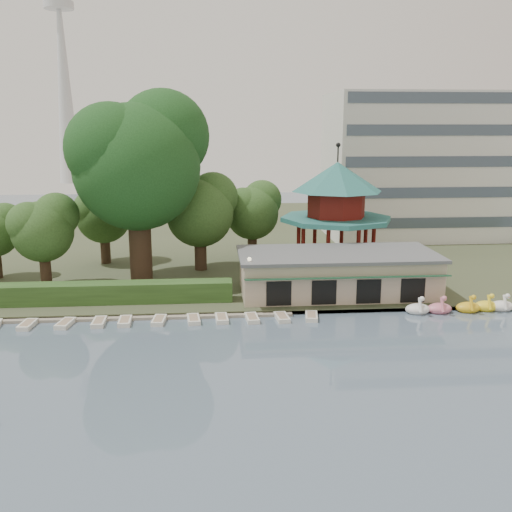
{
  "coord_description": "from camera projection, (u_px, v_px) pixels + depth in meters",
  "views": [
    {
      "loc": [
        -1.8,
        -29.44,
        15.82
      ],
      "look_at": [
        2.0,
        18.0,
        5.0
      ],
      "focal_mm": 40.0,
      "sensor_mm": 36.0,
      "label": 1
    }
  ],
  "objects": [
    {
      "name": "ground_plane",
      "position": [
        246.0,
        413.0,
        32.26
      ],
      "size": [
        220.0,
        220.0,
        0.0
      ],
      "primitive_type": "plane",
      "color": "slate",
      "rests_on": "ground"
    },
    {
      "name": "embankment",
      "position": [
        234.0,
        313.0,
        49.05
      ],
      "size": [
        220.0,
        0.6,
        0.3
      ],
      "primitive_type": "cube",
      "color": "gray",
      "rests_on": "ground"
    },
    {
      "name": "moored_rowboats",
      "position": [
        111.0,
        322.0,
        46.77
      ],
      "size": [
        34.63,
        2.69,
        0.36
      ],
      "color": "silver",
      "rests_on": "ground"
    },
    {
      "name": "small_trees",
      "position": [
        115.0,
        217.0,
        60.6
      ],
      "size": [
        39.75,
        16.19,
        10.63
      ],
      "color": "#3A281C",
      "rests_on": "shore"
    },
    {
      "name": "dock",
      "position": [
        91.0,
        317.0,
        48.02
      ],
      "size": [
        34.0,
        1.6,
        0.24
      ],
      "primitive_type": "cube",
      "color": "gray",
      "rests_on": "ground"
    },
    {
      "name": "shore",
      "position": [
        224.0,
        237.0,
        82.76
      ],
      "size": [
        220.0,
        70.0,
        0.4
      ],
      "primitive_type": "cube",
      "color": "#424930",
      "rests_on": "ground"
    },
    {
      "name": "broadcast_tower",
      "position": [
        62.0,
        59.0,
        157.54
      ],
      "size": [
        8.0,
        8.0,
        96.0
      ],
      "color": "silver",
      "rests_on": "ground"
    },
    {
      "name": "pavilion",
      "position": [
        336.0,
        204.0,
        62.64
      ],
      "size": [
        12.4,
        12.4,
        13.5
      ],
      "color": "#BFA790",
      "rests_on": "shore"
    },
    {
      "name": "boathouse",
      "position": [
        337.0,
        272.0,
        53.88
      ],
      "size": [
        18.6,
        9.39,
        3.9
      ],
      "color": "#BFA790",
      "rests_on": "shore"
    },
    {
      "name": "swan_boats",
      "position": [
        500.0,
        306.0,
        50.09
      ],
      "size": [
        17.88,
        2.1,
        1.92
      ],
      "color": "white",
      "rests_on": "ground"
    },
    {
      "name": "big_tree",
      "position": [
        138.0,
        157.0,
        56.13
      ],
      "size": [
        13.79,
        12.85,
        19.21
      ],
      "color": "#3A281C",
      "rests_on": "shore"
    },
    {
      "name": "hedge",
      "position": [
        64.0,
        294.0,
        50.73
      ],
      "size": [
        30.0,
        2.0,
        1.8
      ],
      "primitive_type": "cube",
      "color": "#335623",
      "rests_on": "shore"
    },
    {
      "name": "lamp_post",
      "position": [
        249.0,
        272.0,
        50.11
      ],
      "size": [
        0.36,
        0.36,
        4.28
      ],
      "color": "black",
      "rests_on": "shore"
    },
    {
      "name": "office_building",
      "position": [
        455.0,
        171.0,
        80.28
      ],
      "size": [
        38.0,
        18.0,
        20.0
      ],
      "color": "silver",
      "rests_on": "shore"
    }
  ]
}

